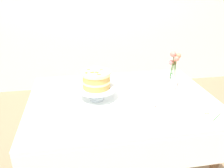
% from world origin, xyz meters
% --- Properties ---
extents(dining_table, '(1.40, 1.00, 0.74)m').
position_xyz_m(dining_table, '(0.00, -0.02, 0.65)').
color(dining_table, white).
rests_on(dining_table, ground).
extents(linen_napkin, '(0.38, 0.38, 0.00)m').
position_xyz_m(linen_napkin, '(-0.19, 0.01, 0.74)').
color(linen_napkin, white).
rests_on(linen_napkin, dining_table).
extents(cake_stand, '(0.29, 0.29, 0.10)m').
position_xyz_m(cake_stand, '(-0.19, 0.01, 0.82)').
color(cake_stand, silver).
rests_on(cake_stand, linen_napkin).
extents(layer_cake, '(0.21, 0.21, 0.13)m').
position_xyz_m(layer_cake, '(-0.19, 0.01, 0.90)').
color(layer_cake, tan).
rests_on(layer_cake, cake_stand).
extents(flower_vase, '(0.09, 0.10, 0.34)m').
position_xyz_m(flower_vase, '(0.41, 0.05, 0.87)').
color(flower_vase, silver).
rests_on(flower_vase, dining_table).
extents(teacup, '(0.12, 0.12, 0.06)m').
position_xyz_m(teacup, '(0.16, -0.20, 0.77)').
color(teacup, silver).
rests_on(teacup, dining_table).
extents(fallen_rose, '(0.12, 0.12, 0.05)m').
position_xyz_m(fallen_rose, '(0.52, -0.31, 0.76)').
color(fallen_rose, '#2D6028').
rests_on(fallen_rose, dining_table).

